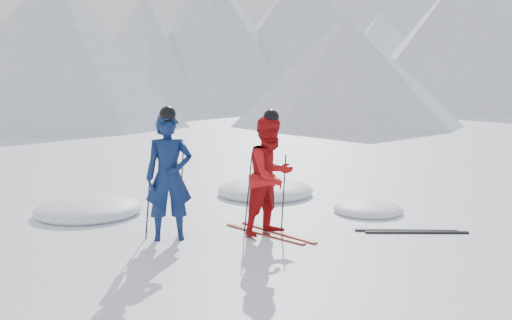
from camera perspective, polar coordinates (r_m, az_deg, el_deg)
name	(u,v)px	position (r m, az deg, el deg)	size (l,w,h in m)	color
ground	(348,218)	(10.16, 9.68, -6.04)	(160.00, 160.00, 0.00)	white
mountain_range	(179,31)	(45.24, -8.12, 13.28)	(106.15, 62.94, 15.53)	#B2BCD1
skier_blue	(169,177)	(8.58, -9.15, -1.79)	(0.73, 0.48, 2.00)	#0C1D49
skier_red	(271,176)	(8.77, 1.58, -1.69)	(0.94, 0.73, 1.94)	#AC0D10
pole_blue_left	(149,198)	(8.73, -11.25, -3.91)	(0.02, 0.02, 1.33)	black
pole_blue_right	(181,194)	(8.94, -7.90, -3.55)	(0.02, 0.02, 1.33)	black
pole_red_left	(248,194)	(8.95, -0.84, -3.60)	(0.02, 0.02, 1.29)	black
pole_red_right	(284,192)	(9.09, 2.93, -3.43)	(0.02, 0.02, 1.29)	black
ski_worn_left	(264,234)	(8.93, 0.84, -7.77)	(0.09, 1.70, 0.03)	black
ski_worn_right	(277,232)	(9.03, 2.26, -7.61)	(0.09, 1.70, 0.03)	black
ski_loose_a	(406,231)	(9.45, 15.51, -7.19)	(0.09, 1.70, 0.03)	black
ski_loose_b	(417,232)	(9.40, 16.55, -7.31)	(0.09, 1.70, 0.03)	black
snow_lumps	(231,205)	(11.12, -2.60, -4.72)	(9.36, 5.81, 0.47)	white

